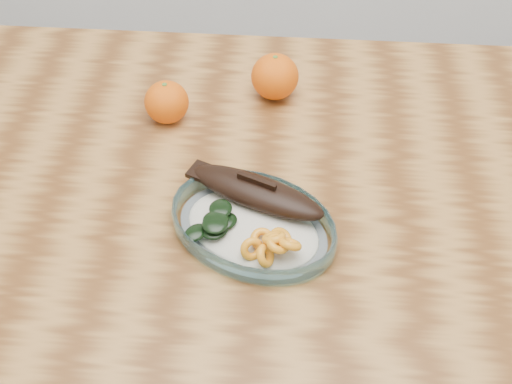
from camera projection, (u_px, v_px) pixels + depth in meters
The scene contains 4 objects.
dining_table at pixel (264, 220), 1.05m from camera, with size 1.20×0.80×0.75m.
plated_meal at pixel (253, 222), 0.89m from camera, with size 0.58×0.58×0.07m.
orange_left at pixel (167, 102), 1.06m from camera, with size 0.07×0.07×0.07m, color #FB5F05.
orange_right at pixel (275, 77), 1.10m from camera, with size 0.08×0.08×0.08m, color #FB5F05.
Camera 1 is at (0.04, -0.71, 1.43)m, focal length 45.00 mm.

